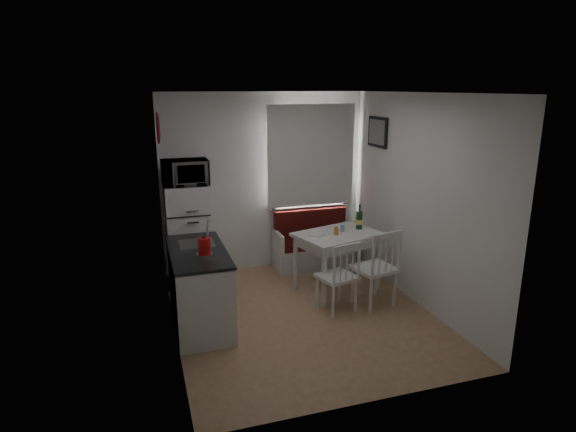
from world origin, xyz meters
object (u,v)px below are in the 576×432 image
fridge (188,235)px  microwave (185,172)px  chair_left (340,270)px  chair_right (379,261)px  kettle (204,246)px  bench (313,248)px  dining_table (338,240)px  kitchen_counter (199,287)px  wine_bottle (359,217)px

fridge → microwave: 0.87m
chair_left → fridge: 2.20m
chair_left → microwave: bearing=124.8°
chair_right → fridge: fridge is taller
chair_left → kettle: 1.65m
bench → kettle: bearing=-139.4°
dining_table → chair_left: chair_left is taller
chair_left → kettle: kettle is taller
bench → dining_table: (-0.00, -0.93, 0.42)m
kettle → fridge: bearing=91.2°
kitchen_counter → bench: 2.33m
kettle → wine_bottle: bearing=18.9°
microwave → kettle: (0.03, -1.42, -0.56)m
bench → dining_table: 1.02m
dining_table → wine_bottle: (0.35, 0.10, 0.26)m
kettle → chair_right: bearing=-0.6°
kitchen_counter → kettle: bearing=-77.7°
chair_right → dining_table: bearing=97.5°
dining_table → microwave: size_ratio=2.05×
chair_right → kettle: 2.13m
chair_left → fridge: size_ratio=0.36×
chair_left → fridge: (-1.62, 1.48, 0.15)m
dining_table → chair_left: size_ratio=2.44×
bench → chair_left: size_ratio=2.37×
chair_left → chair_right: 0.50m
kettle → chair_left: bearing=-0.4°
kitchen_counter → dining_table: size_ratio=1.07×
microwave → chair_left: bearing=-41.5°
kitchen_counter → chair_left: kitchen_counter is taller
chair_right → wine_bottle: wine_bottle is taller
chair_right → fridge: 2.60m
bench → microwave: 2.28m
chair_right → microwave: microwave is taller
dining_table → chair_right: 0.72m
dining_table → chair_right: size_ratio=2.21×
chair_left → wine_bottle: size_ratio=1.48×
dining_table → microwave: bearing=141.0°
microwave → wine_bottle: microwave is taller
kitchen_counter → kettle: size_ratio=5.88×
dining_table → wine_bottle: wine_bottle is taller
microwave → wine_bottle: 2.40m
dining_table → kettle: (-1.84, -0.65, 0.31)m
fridge → microwave: (0.00, -0.05, 0.87)m
kettle → wine_bottle: size_ratio=0.66×
microwave → kettle: 1.53m
bench → fridge: (-1.87, -0.11, 0.42)m
chair_right → microwave: size_ratio=0.93×
dining_table → chair_left: 0.72m
kitchen_counter → fridge: bearing=89.1°
chair_left → fridge: bearing=123.8°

